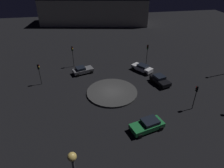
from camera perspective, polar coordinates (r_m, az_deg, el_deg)
The scene contains 11 objects.
ground_plane at distance 33.23m, azimuth 0.00°, elevation -2.52°, with size 114.01×114.01×0.00m, color black.
roundabout_island at distance 33.15m, azimuth 0.00°, elevation -2.31°, with size 8.36×8.36×0.29m, color #383838.
car_white at distance 39.85m, azimuth 8.58°, elevation 4.58°, with size 4.40×3.79×1.44m.
car_black at distance 36.30m, azimuth 13.50°, elevation 1.16°, with size 4.31×2.93×1.50m.
car_green at distance 26.55m, azimuth 10.11°, elevation -11.38°, with size 3.00×4.69×1.47m.
car_grey at distance 39.07m, azimuth -8.39°, elevation 3.96°, with size 2.90×4.19×1.43m.
traffic_light_northeast at distance 36.38m, azimuth -20.05°, elevation 3.70°, with size 0.36×0.39×3.88m.
traffic_light_southwest at distance 30.56m, azimuth 22.79°, elevation -2.34°, with size 0.37×0.40×3.97m.
traffic_light_southeast at distance 41.53m, azimuth 10.01°, elevation 9.25°, with size 0.39×0.39×4.46m.
traffic_light_northeast_near at distance 41.11m, azimuth -11.16°, elevation 8.81°, with size 0.40×0.37×4.38m.
store_building at distance 72.74m, azimuth -5.06°, elevation 20.28°, with size 17.22×36.64×8.88m.
Camera 1 is at (-27.06, 4.85, 18.67)m, focal length 32.11 mm.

